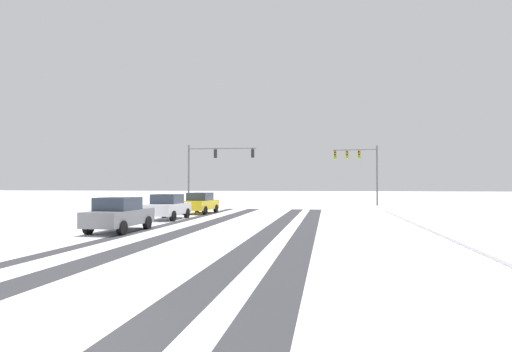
# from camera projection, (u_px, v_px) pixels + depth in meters

# --- Properties ---
(wheel_track_left_lane) EXTENTS (1.01, 34.20, 0.01)m
(wheel_track_left_lane) POSITION_uv_depth(u_px,v_px,m) (307.00, 230.00, 20.14)
(wheel_track_left_lane) COLOR #38383D
(wheel_track_left_lane) RESTS_ON ground
(wheel_track_right_lane) EXTENTS (0.70, 34.20, 0.01)m
(wheel_track_right_lane) POSITION_uv_depth(u_px,v_px,m) (158.00, 227.00, 21.47)
(wheel_track_right_lane) COLOR #38383D
(wheel_track_right_lane) RESTS_ON ground
(wheel_track_center) EXTENTS (1.02, 34.20, 0.01)m
(wheel_track_center) POSITION_uv_depth(u_px,v_px,m) (273.00, 229.00, 20.42)
(wheel_track_center) COLOR #38383D
(wheel_track_center) RESTS_ON ground
(wheel_track_oncoming) EXTENTS (1.14, 34.20, 0.01)m
(wheel_track_oncoming) POSITION_uv_depth(u_px,v_px,m) (196.00, 228.00, 21.11)
(wheel_track_oncoming) COLOR #38383D
(wheel_track_oncoming) RESTS_ON ground
(sidewalk_kerb_right) EXTENTS (4.00, 34.20, 0.12)m
(sidewalk_kerb_right) POSITION_uv_depth(u_px,v_px,m) (490.00, 235.00, 17.28)
(sidewalk_kerb_right) COLOR white
(sidewalk_kerb_right) RESTS_ON ground
(traffic_signal_far_left) EXTENTS (7.34, 0.79, 6.50)m
(traffic_signal_far_left) POSITION_uv_depth(u_px,v_px,m) (212.00, 162.00, 43.53)
(traffic_signal_far_left) COLOR #56565B
(traffic_signal_far_left) RESTS_ON ground
(traffic_signal_far_right) EXTENTS (4.77, 0.55, 6.50)m
(traffic_signal_far_right) POSITION_uv_depth(u_px,v_px,m) (359.00, 162.00, 44.74)
(traffic_signal_far_right) COLOR #56565B
(traffic_signal_far_right) RESTS_ON ground
(car_yellow_cab_lead) EXTENTS (2.01, 4.19, 1.62)m
(car_yellow_cab_lead) POSITION_uv_depth(u_px,v_px,m) (201.00, 203.00, 31.78)
(car_yellow_cab_lead) COLOR yellow
(car_yellow_cab_lead) RESTS_ON ground
(car_white_second) EXTENTS (1.85, 4.11, 1.62)m
(car_white_second) POSITION_uv_depth(u_px,v_px,m) (168.00, 207.00, 26.25)
(car_white_second) COLOR silver
(car_white_second) RESTS_ON ground
(car_grey_third) EXTENTS (1.84, 4.10, 1.62)m
(car_grey_third) POSITION_uv_depth(u_px,v_px,m) (119.00, 214.00, 19.26)
(car_grey_third) COLOR slate
(car_grey_third) RESTS_ON ground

